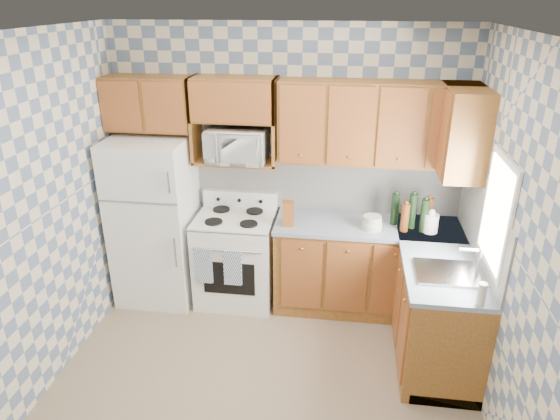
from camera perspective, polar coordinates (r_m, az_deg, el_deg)
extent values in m
plane|color=#826D56|center=(4.26, -2.18, -19.76)|extent=(3.40, 3.40, 0.00)
cube|color=slate|center=(4.94, 0.78, 5.00)|extent=(3.40, 0.02, 2.70)
cube|color=slate|center=(3.61, 25.22, -4.69)|extent=(0.02, 3.20, 2.70)
cube|color=silver|center=(4.95, 5.37, 3.09)|extent=(2.60, 0.02, 0.56)
cube|color=silver|center=(4.36, 21.99, -1.52)|extent=(0.02, 1.60, 0.56)
cube|color=white|center=(5.12, -14.06, -1.19)|extent=(0.75, 0.70, 1.68)
cube|color=white|center=(5.09, -5.02, -5.62)|extent=(0.76, 0.65, 0.90)
cube|color=silver|center=(4.88, -5.21, -0.95)|extent=(0.76, 0.65, 0.02)
cube|color=white|center=(5.09, -4.57, 1.30)|extent=(0.76, 0.08, 0.17)
cube|color=navy|center=(4.80, -8.74, -6.33)|extent=(0.17, 0.02, 0.36)
cube|color=navy|center=(4.74, -5.43, -6.61)|extent=(0.17, 0.02, 0.36)
cube|color=brown|center=(5.01, 9.75, -6.51)|extent=(1.75, 0.60, 0.88)
cube|color=brown|center=(4.65, 17.06, -9.87)|extent=(0.60, 1.60, 0.88)
cube|color=slate|center=(4.79, 10.13, -1.77)|extent=(1.77, 0.63, 0.04)
cube|color=slate|center=(4.42, 17.70, -4.87)|extent=(0.63, 1.60, 0.04)
cube|color=brown|center=(4.61, 10.92, 9.71)|extent=(1.75, 0.33, 0.74)
cube|color=brown|center=(4.95, -14.75, 11.71)|extent=(0.82, 0.33, 0.50)
cube|color=brown|center=(4.53, 20.09, 8.46)|extent=(0.33, 0.70, 0.74)
cube|color=brown|center=(4.84, -5.02, 5.56)|extent=(0.80, 0.33, 0.03)
imported|color=white|center=(4.74, -4.95, 7.35)|extent=(0.56, 0.38, 0.31)
cube|color=#B7B7BC|center=(4.11, 18.52, -6.86)|extent=(0.48, 0.40, 0.03)
cube|color=silver|center=(3.95, 23.54, -0.36)|extent=(0.02, 0.66, 0.86)
cylinder|color=black|center=(4.73, 14.88, -0.12)|extent=(0.07, 0.07, 0.33)
cylinder|color=black|center=(4.69, 16.15, -0.60)|extent=(0.07, 0.07, 0.31)
cylinder|color=#632D10|center=(4.79, 16.58, -0.27)|extent=(0.07, 0.07, 0.29)
cylinder|color=#632D10|center=(4.66, 14.09, -0.84)|extent=(0.07, 0.07, 0.27)
cylinder|color=black|center=(4.77, 13.01, 0.08)|extent=(0.07, 0.07, 0.30)
cube|color=brown|center=(4.64, 0.93, -0.38)|extent=(0.12, 0.12, 0.23)
cylinder|color=white|center=(4.72, 16.83, -1.45)|extent=(0.14, 0.14, 0.17)
cylinder|color=beige|center=(3.77, 22.06, -8.91)|extent=(0.06, 0.06, 0.17)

